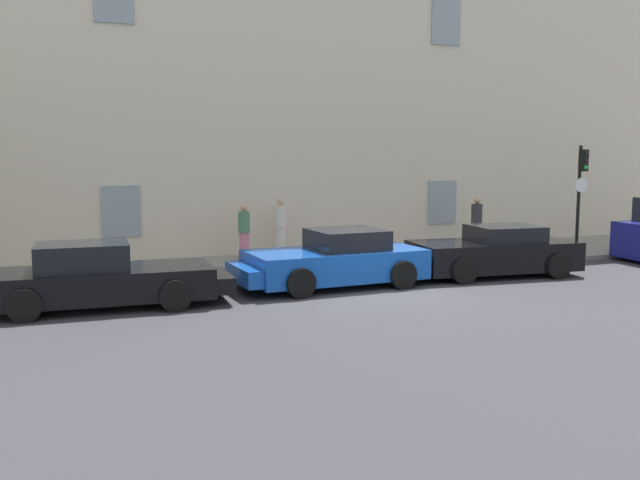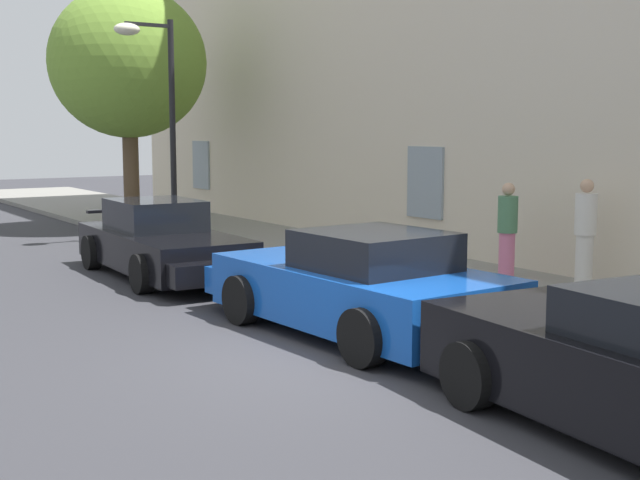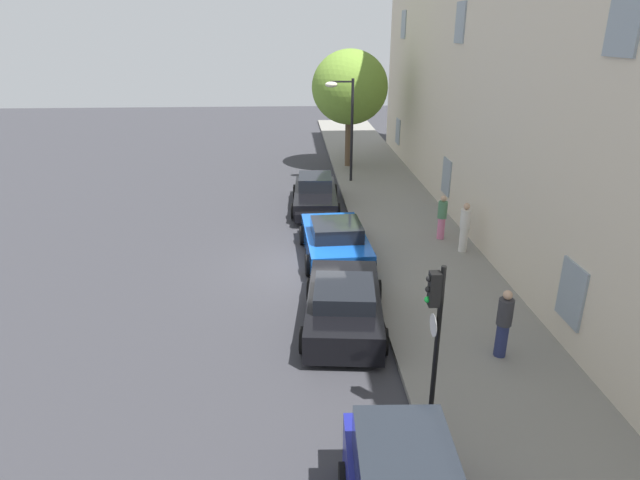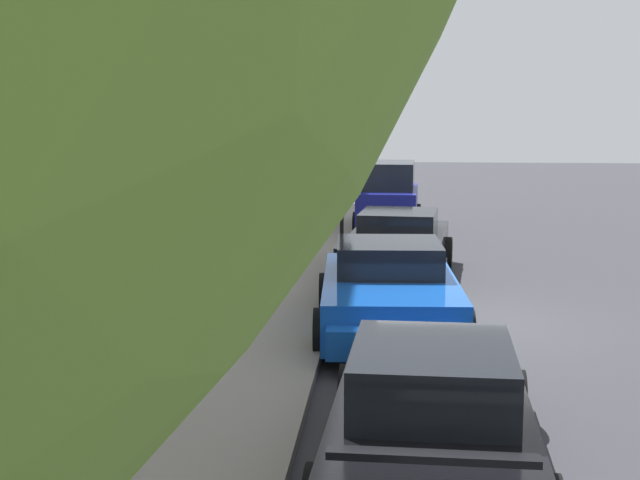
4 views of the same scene
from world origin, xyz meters
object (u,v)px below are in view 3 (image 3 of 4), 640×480
traffic_light (435,319)px  street_lamp (343,111)px  pedestrian_strolling (442,217)px  pedestrian_bystander (465,227)px  sportscar_white_middle (344,302)px  sportscar_yellow_flank (335,239)px  tree_near_kerb (350,88)px  pedestrian_admiring (504,323)px  sportscar_red_lead (315,196)px

traffic_light → street_lamp: street_lamp is taller
pedestrian_strolling → pedestrian_bystander: (1.27, 0.45, 0.06)m
sportscar_white_middle → traffic_light: size_ratio=1.46×
sportscar_yellow_flank → tree_near_kerb: bearing=171.8°
pedestrian_admiring → tree_near_kerb: bearing=-175.2°
sportscar_yellow_flank → traffic_light: bearing=7.4°
sportscar_white_middle → pedestrian_strolling: 7.02m
tree_near_kerb → traffic_light: size_ratio=1.87×
traffic_light → pedestrian_bystander: (-8.55, 3.37, -1.39)m
traffic_light → pedestrian_strolling: traffic_light is taller
sportscar_white_middle → pedestrian_strolling: bearing=143.4°
sportscar_white_middle → street_lamp: bearing=174.8°
sportscar_red_lead → sportscar_white_middle: (9.83, 0.30, -0.01)m
traffic_light → tree_near_kerb: bearing=178.1°
pedestrian_strolling → pedestrian_bystander: size_ratio=0.94×
sportscar_red_lead → pedestrian_strolling: pedestrian_strolling is taller
street_lamp → pedestrian_strolling: (8.34, 2.90, -2.70)m
sportscar_yellow_flank → tree_near_kerb: size_ratio=0.76×
sportscar_red_lead → pedestrian_admiring: bearing=18.0°
sportscar_yellow_flank → traffic_light: traffic_light is taller
tree_near_kerb → pedestrian_strolling: (11.62, 2.23, -3.46)m
tree_near_kerb → traffic_light: tree_near_kerb is taller
sportscar_red_lead → pedestrian_admiring: pedestrian_admiring is taller
sportscar_white_middle → pedestrian_admiring: size_ratio=2.85×
sportscar_yellow_flank → pedestrian_admiring: pedestrian_admiring is taller
traffic_light → pedestrian_bystander: 9.29m
sportscar_white_middle → traffic_light: 4.75m
pedestrian_strolling → tree_near_kerb: bearing=-169.1°
street_lamp → sportscar_yellow_flank: bearing=-7.0°
pedestrian_admiring → traffic_light: bearing=-47.0°
sportscar_yellow_flank → pedestrian_strolling: (-1.07, 4.06, 0.38)m
tree_near_kerb → pedestrian_strolling: tree_near_kerb is taller
tree_near_kerb → pedestrian_bystander: size_ratio=3.57×
pedestrian_strolling → pedestrian_admiring: bearing=-4.6°
traffic_light → pedestrian_admiring: size_ratio=1.95×
traffic_light → street_lamp: (-18.16, 0.03, 1.25)m
sportscar_yellow_flank → street_lamp: size_ratio=0.94×
pedestrian_admiring → pedestrian_strolling: size_ratio=1.04×
sportscar_red_lead → street_lamp: (-4.14, 1.58, 3.09)m
sportscar_yellow_flank → pedestrian_strolling: bearing=104.8°
pedestrian_bystander → sportscar_red_lead: bearing=-138.0°
traffic_light → street_lamp: bearing=179.9°
street_lamp → pedestrian_strolling: size_ratio=3.05×
sportscar_yellow_flank → sportscar_white_middle: bearing=-1.5°
pedestrian_bystander → tree_near_kerb: bearing=-168.3°
tree_near_kerb → pedestrian_bystander: 13.60m
sportscar_red_lead → sportscar_white_middle: size_ratio=1.04×
sportscar_red_lead → tree_near_kerb: bearing=163.1°
pedestrian_bystander → sportscar_yellow_flank: bearing=-92.6°
sportscar_red_lead → sportscar_white_middle: 9.83m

